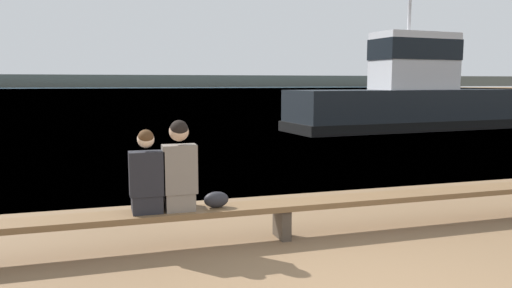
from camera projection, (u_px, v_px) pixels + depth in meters
water_surface at (111, 90)px, 122.13m from camera, size 240.00×240.00×0.00m
far_shoreline at (107, 81)px, 192.10m from camera, size 600.00×12.00×4.70m
bench_main at (282, 208)px, 6.14m from camera, size 8.57×0.43×0.44m
person_left at (147, 178)px, 5.62m from camera, size 0.38×0.41×0.95m
person_right at (179, 170)px, 5.72m from camera, size 0.38×0.42×1.05m
shopping_bag at (216, 200)px, 5.89m from camera, size 0.30×0.16×0.19m
tugboat_red at (406, 99)px, 20.32m from camera, size 10.09×3.59×6.27m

